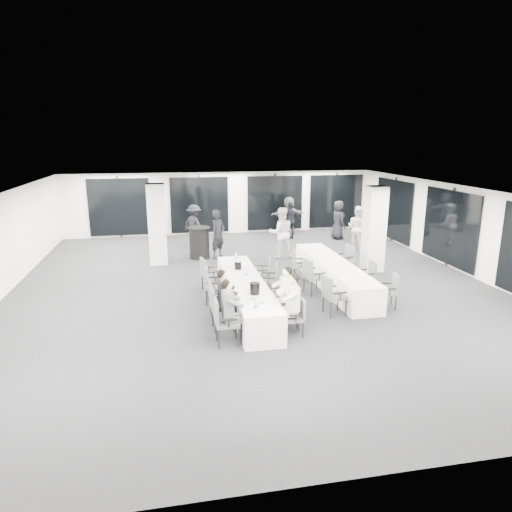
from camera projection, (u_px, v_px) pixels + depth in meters
The scene contains 43 objects.
room at pixel (275, 233), 14.43m from camera, with size 14.04×16.04×2.84m.
column_left at pixel (157, 224), 15.73m from camera, with size 0.60×0.60×2.80m, color silver.
column_right at pixel (374, 229), 14.93m from camera, with size 0.60×0.60×2.80m, color silver.
banquet_table_main at pixel (246, 294), 11.79m from camera, with size 0.90×5.00×0.75m, color white.
banquet_table_side at pixel (334, 275), 13.48m from camera, with size 0.90×5.00×0.75m, color white.
cocktail_table at pixel (199, 243), 16.66m from camera, with size 0.83×0.83×1.15m.
chair_main_left_near at pixel (223, 319), 9.66m from camera, with size 0.51×0.57×1.01m.
chair_main_left_second at pixel (219, 306), 10.39m from camera, with size 0.53×0.59×1.01m.
chair_main_left_mid at pixel (216, 296), 11.17m from camera, with size 0.48×0.53×0.92m.
chair_main_left_fourth at pixel (211, 283), 12.08m from camera, with size 0.58×0.62×0.99m.
chair_main_left_far at pixel (208, 273), 13.03m from camera, with size 0.58×0.62×0.98m.
chair_main_right_near at pixel (297, 315), 10.13m from camera, with size 0.44×0.49×0.86m.
chair_main_right_second at pixel (291, 303), 10.65m from camera, with size 0.53×0.58×0.98m.
chair_main_right_mid at pixel (282, 290), 11.47m from camera, with size 0.52×0.58×1.01m.
chair_main_right_fourth at pixel (272, 278), 12.53m from camera, with size 0.59×0.62×0.97m.
chair_main_right_far at pixel (265, 271), 13.32m from camera, with size 0.56×0.59×0.93m.
chair_side_left_near at pixel (332, 293), 11.29m from camera, with size 0.56×0.61×0.99m.
chair_side_left_mid at pixel (312, 274), 12.82m from camera, with size 0.61×0.64×1.00m.
chair_side_left_far at pixel (298, 263), 14.14m from camera, with size 0.55×0.58×0.92m.
chair_side_right_near at pixel (390, 289), 11.79m from camera, with size 0.53×0.56×0.90m.
chair_side_right_mid at pixel (368, 274), 13.07m from camera, with size 0.46×0.51×0.89m.
chair_side_right_far at pixel (346, 258), 14.67m from camera, with size 0.59×0.61×0.97m.
seated_guest_a at pixel (231, 308), 9.63m from camera, with size 0.50×0.38×1.44m.
seated_guest_b at pixel (226, 296), 10.36m from camera, with size 0.50×0.38×1.44m.
seated_guest_c at pixel (290, 301), 10.02m from camera, with size 0.50×0.38×1.44m.
seated_guest_d at pixel (284, 293), 10.56m from camera, with size 0.50×0.38×1.44m.
standing_guest_a at pixel (218, 231), 16.59m from camera, with size 0.73×0.59×2.01m, color black.
standing_guest_b at pixel (281, 229), 16.63m from camera, with size 1.02×0.62×2.11m, color silver.
standing_guest_c at pixel (194, 222), 18.80m from camera, with size 1.20×0.61×1.86m, color black.
standing_guest_d at pixel (290, 218), 19.76m from camera, with size 1.07×0.60×1.83m, color black.
standing_guest_e at pixel (338, 217), 19.76m from camera, with size 0.91×0.56×1.89m, color black.
standing_guest_f at pixel (289, 213), 20.70m from camera, with size 1.80×0.69×1.96m, color #585A60.
standing_guest_g at pixel (161, 220), 19.67m from camera, with size 0.64×0.51×1.75m, color #585A60.
standing_guest_h at pixel (358, 225), 17.99m from camera, with size 0.93×0.57×1.94m, color silver.
ice_bucket_near at pixel (255, 288), 10.64m from camera, with size 0.24×0.24×0.27m, color black.
ice_bucket_far at pixel (238, 265), 12.67m from camera, with size 0.19×0.19×0.22m, color black.
water_bottle_a at pixel (256, 305), 9.65m from camera, with size 0.07×0.07×0.23m, color silver.
water_bottle_b at pixel (246, 273), 11.96m from camera, with size 0.07×0.07×0.22m, color silver.
water_bottle_c at pixel (236, 257), 13.60m from camera, with size 0.07×0.07×0.22m, color silver.
plate_a at pixel (252, 299), 10.29m from camera, with size 0.22×0.22×0.03m.
plate_b at pixel (262, 303), 10.06m from camera, with size 0.20×0.20×0.03m.
plate_c at pixel (251, 283), 11.43m from camera, with size 0.22×0.22×0.03m.
wine_glass at pixel (275, 303), 9.68m from camera, with size 0.07×0.07×0.19m.
Camera 1 is at (-2.40, -12.66, 4.30)m, focal length 32.00 mm.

